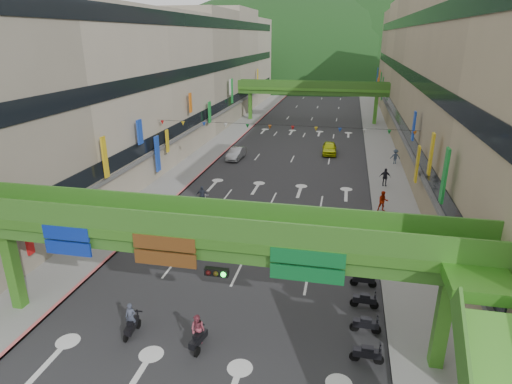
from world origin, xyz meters
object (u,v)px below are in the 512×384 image
overpass_near (219,251)px  scooter_rider_near (131,321)px  car_yellow (329,148)px  car_silver (236,154)px  pedestrian_red (383,203)px  scooter_rider_mid (198,332)px

overpass_near → scooter_rider_near: bearing=-177.4°
overpass_near → scooter_rider_near: size_ratio=15.26×
scooter_rider_near → car_yellow: (8.10, 38.25, -0.06)m
car_yellow → overpass_near: bearing=-97.6°
car_silver → car_yellow: (11.21, 4.84, 0.07)m
overpass_near → pedestrian_red: size_ratio=15.46×
scooter_rider_mid → car_yellow: (4.44, 38.52, -0.19)m
scooter_rider_mid → car_yellow: 38.78m
scooter_rider_mid → car_silver: 34.36m
overpass_near → pedestrian_red: (8.87, 19.14, -4.30)m
car_silver → pedestrian_red: 21.81m
pedestrian_red → car_yellow: bearing=97.9°
scooter_rider_mid → car_silver: scooter_rider_mid is taller
scooter_rider_mid → pedestrian_red: scooter_rider_mid is taller
overpass_near → scooter_rider_mid: overpass_near is taller
scooter_rider_mid → scooter_rider_near: bearing=175.7°
scooter_rider_near → car_yellow: bearing=78.0°
scooter_rider_mid → car_silver: size_ratio=0.44×
car_yellow → scooter_rider_mid: bearing=-99.1°
car_yellow → pedestrian_red: (5.47, -18.90, 0.14)m
overpass_near → car_yellow: overpass_near is taller
car_silver → pedestrian_red: bearing=-37.6°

